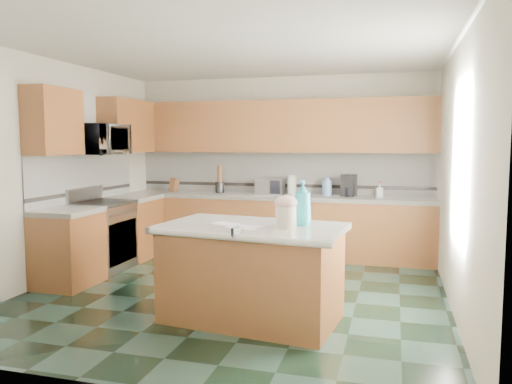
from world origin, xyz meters
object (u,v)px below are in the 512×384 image
(island_base, at_px, (252,276))
(island_top, at_px, (252,228))
(soap_bottle_island, at_px, (303,203))
(toaster_oven, at_px, (270,186))
(coffee_maker, at_px, (349,185))
(treat_jar, at_px, (286,217))
(knife_block, at_px, (174,185))

(island_base, height_order, island_top, island_top)
(island_top, relative_size, soap_bottle_island, 3.95)
(toaster_oven, xyz_separation_m, coffee_maker, (1.18, 0.03, 0.04))
(treat_jar, height_order, toaster_oven, toaster_oven)
(soap_bottle_island, distance_m, knife_block, 3.75)
(soap_bottle_island, height_order, toaster_oven, soap_bottle_island)
(soap_bottle_island, height_order, coffee_maker, soap_bottle_island)
(island_top, xyz_separation_m, coffee_maker, (0.65, 2.84, 0.19))
(island_top, distance_m, treat_jar, 0.38)
(island_base, xyz_separation_m, knife_block, (-2.10, 2.81, 0.60))
(island_top, relative_size, toaster_oven, 4.09)
(island_top, bearing_deg, soap_bottle_island, 17.74)
(soap_bottle_island, height_order, knife_block, soap_bottle_island)
(island_top, bearing_deg, toaster_oven, 107.18)
(treat_jar, bearing_deg, island_base, 141.73)
(island_top, distance_m, soap_bottle_island, 0.54)
(knife_block, bearing_deg, island_base, -34.55)
(knife_block, distance_m, toaster_oven, 1.58)
(treat_jar, bearing_deg, island_top, 141.73)
(island_top, bearing_deg, knife_block, 133.44)
(soap_bottle_island, xyz_separation_m, knife_block, (-2.57, 2.72, -0.11))
(coffee_maker, bearing_deg, island_top, -92.19)
(treat_jar, xyz_separation_m, coffee_maker, (0.30, 2.93, 0.06))
(island_base, distance_m, knife_block, 3.57)
(island_base, relative_size, knife_block, 7.41)
(island_top, bearing_deg, treat_jar, -7.39)
(treat_jar, height_order, knife_block, knife_block)
(island_base, bearing_deg, island_top, -173.35)
(island_base, distance_m, toaster_oven, 2.93)
(island_top, relative_size, coffee_maker, 5.27)
(island_top, bearing_deg, island_base, 6.65)
(treat_jar, xyz_separation_m, soap_bottle_island, (0.12, 0.18, 0.11))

